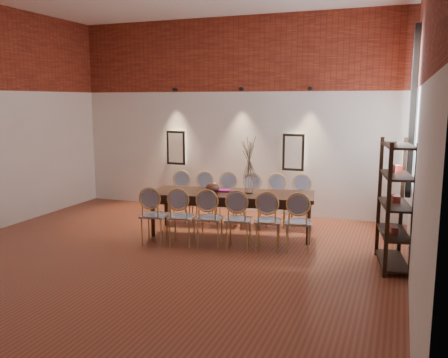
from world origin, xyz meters
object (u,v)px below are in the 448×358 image
(chair_near_c, at_px, (210,218))
(chair_far_d, at_px, (251,200))
(vase, at_px, (249,185))
(chair_far_e, at_px, (276,201))
(chair_near_a, at_px, (154,215))
(chair_far_c, at_px, (227,199))
(chair_near_e, at_px, (268,221))
(bowl, at_px, (212,187))
(chair_near_b, at_px, (182,216))
(book, at_px, (223,190))
(dining_table, at_px, (232,214))
(shelving_rack, at_px, (395,204))
(chair_far_a, at_px, (179,197))
(chair_near_d, at_px, (239,219))
(chair_far_b, at_px, (203,198))
(chair_far_f, at_px, (301,202))
(chair_near_f, at_px, (298,222))

(chair_near_c, xyz_separation_m, chair_far_d, (0.21, 1.52, 0.00))
(chair_far_d, distance_m, vase, 0.85)
(chair_near_c, bearing_deg, chair_far_e, 57.41)
(chair_near_a, distance_m, chair_far_c, 1.73)
(chair_far_d, bearing_deg, chair_near_e, 107.73)
(bowl, bearing_deg, chair_near_b, -108.35)
(vase, height_order, book, vase)
(chair_near_a, bearing_deg, dining_table, 32.04)
(shelving_rack, bearing_deg, chair_far_a, 153.23)
(chair_near_d, xyz_separation_m, chair_far_b, (-1.17, 1.28, 0.00))
(chair_near_d, distance_m, vase, 0.85)
(bowl, bearing_deg, dining_table, 18.14)
(dining_table, xyz_separation_m, book, (-0.18, 0.05, 0.39))
(chair_near_a, height_order, book, chair_near_a)
(dining_table, distance_m, chair_near_d, 0.77)
(chair_near_d, relative_size, bowl, 3.92)
(chair_far_d, bearing_deg, shelving_rack, 140.28)
(chair_near_a, bearing_deg, bowl, 39.35)
(bowl, bearing_deg, chair_far_f, 37.12)
(chair_near_c, bearing_deg, chair_far_f, 46.20)
(chair_near_d, relative_size, chair_far_c, 1.00)
(dining_table, bearing_deg, chair_far_d, 72.27)
(chair_far_a, bearing_deg, book, 146.94)
(chair_far_a, bearing_deg, chair_near_a, 90.00)
(chair_near_f, xyz_separation_m, shelving_rack, (1.40, -0.20, 0.43))
(chair_far_a, bearing_deg, vase, 153.45)
(chair_far_e, bearing_deg, vase, 60.95)
(chair_far_d, distance_m, shelving_rack, 2.99)
(chair_near_c, distance_m, chair_far_d, 1.53)
(chair_far_b, bearing_deg, chair_far_c, -180.00)
(chair_near_f, bearing_deg, chair_far_d, 122.59)
(chair_near_b, distance_m, chair_near_f, 1.87)
(chair_near_a, relative_size, chair_near_f, 1.00)
(chair_near_e, bearing_deg, chair_near_b, 180.00)
(chair_far_e, xyz_separation_m, book, (-0.75, -0.79, 0.30))
(chair_far_c, xyz_separation_m, chair_far_d, (0.46, 0.08, 0.00))
(shelving_rack, bearing_deg, chair_near_e, 167.06)
(chair_near_e, xyz_separation_m, shelving_rack, (1.86, -0.12, 0.43))
(dining_table, height_order, vase, vase)
(shelving_rack, bearing_deg, vase, 152.79)
(chair_near_d, height_order, book, chair_near_d)
(chair_near_e, xyz_separation_m, chair_far_d, (-0.71, 1.36, 0.00))
(chair_near_c, height_order, chair_near_f, same)
(dining_table, height_order, chair_near_a, chair_near_a)
(chair_near_e, distance_m, chair_far_f, 1.53)
(vase, relative_size, shelving_rack, 0.17)
(dining_table, relative_size, chair_near_f, 2.98)
(chair_far_e, bearing_deg, chair_far_c, 0.00)
(chair_far_b, bearing_deg, shelving_rack, 149.49)
(chair_far_b, xyz_separation_m, chair_far_e, (1.38, 0.24, 0.00))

